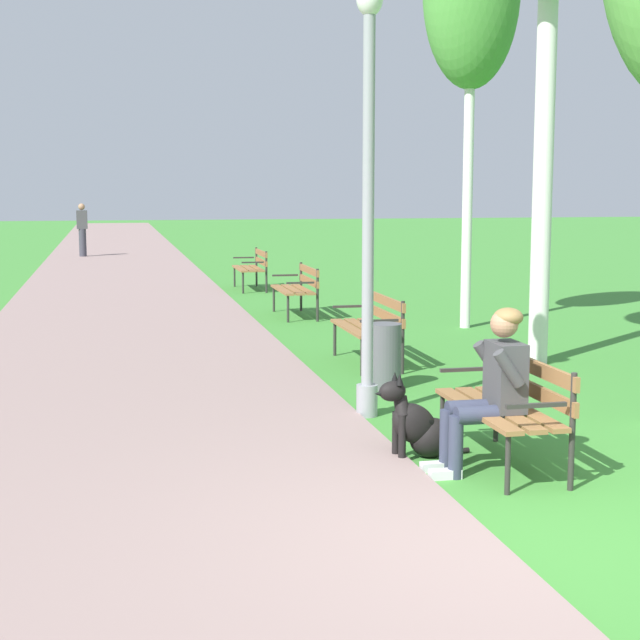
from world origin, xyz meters
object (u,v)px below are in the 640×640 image
object	(u,v)px
lamp_post_near	(368,196)
pedestrian_distant	(82,230)
litter_bin	(385,356)
park_bench_near	(510,400)
park_bench_far	(298,286)
park_bench_furthest	(253,265)
person_seated_on_near_bench	(492,384)
dog_black	(419,426)
park_bench_mid	(372,323)

from	to	relation	value
lamp_post_near	pedestrian_distant	size ratio (longest dim) A/B	2.40
lamp_post_near	litter_bin	bearing A→B (deg)	66.87
litter_bin	pedestrian_distant	distance (m)	21.12
lamp_post_near	litter_bin	distance (m)	2.14
park_bench_near	lamp_post_near	size ratio (longest dim) A/B	0.38
lamp_post_near	litter_bin	world-z (taller)	lamp_post_near
park_bench_far	park_bench_furthest	xyz separation A→B (m)	(-0.13, 4.39, 0.00)
person_seated_on_near_bench	pedestrian_distant	bearing A→B (deg)	98.54
dog_black	lamp_post_near	distance (m)	2.33
park_bench_furthest	pedestrian_distant	xyz separation A→B (m)	(-3.73, 10.44, 0.33)
park_bench_furthest	litter_bin	xyz separation A→B (m)	(-0.07, -10.35, -0.16)
park_bench_mid	lamp_post_near	bearing A→B (deg)	-106.02
park_bench_near	litter_bin	world-z (taller)	park_bench_near
park_bench_mid	park_bench_far	distance (m)	4.55
dog_black	litter_bin	world-z (taller)	dog_black
park_bench_near	person_seated_on_near_bench	xyz separation A→B (m)	(-0.21, -0.14, 0.17)
dog_black	pedestrian_distant	bearing A→B (deg)	97.73
park_bench_near	pedestrian_distant	world-z (taller)	pedestrian_distant
park_bench_far	pedestrian_distant	bearing A→B (deg)	104.62
litter_bin	pedestrian_distant	xyz separation A→B (m)	(-3.66, 20.79, 0.49)
park_bench_furthest	pedestrian_distant	size ratio (longest dim) A/B	0.91
park_bench_furthest	dog_black	distance (m)	13.05
park_bench_mid	person_seated_on_near_bench	bearing A→B (deg)	-93.83
park_bench_far	lamp_post_near	distance (m)	7.36
park_bench_furthest	park_bench_near	bearing A→B (deg)	-89.71
park_bench_far	park_bench_furthest	distance (m)	4.39
dog_black	litter_bin	distance (m)	2.72
pedestrian_distant	person_seated_on_near_bench	bearing A→B (deg)	-81.46
park_bench_mid	park_bench_far	size ratio (longest dim) A/B	1.00
park_bench_furthest	litter_bin	size ratio (longest dim) A/B	2.14
dog_black	park_bench_near	bearing A→B (deg)	-27.88
pedestrian_distant	park_bench_furthest	bearing A→B (deg)	-70.31
park_bench_mid	dog_black	bearing A→B (deg)	-99.91
park_bench_furthest	lamp_post_near	world-z (taller)	lamp_post_near
park_bench_mid	park_bench_far	bearing A→B (deg)	90.42
litter_bin	dog_black	bearing A→B (deg)	-100.09
park_bench_far	pedestrian_distant	xyz separation A→B (m)	(-3.87, 14.83, 0.33)
litter_bin	person_seated_on_near_bench	bearing A→B (deg)	-91.22
park_bench_near	park_bench_furthest	distance (m)	13.36
park_bench_near	litter_bin	bearing A→B (deg)	92.67
litter_bin	park_bench_mid	bearing A→B (deg)	80.41
park_bench_near	dog_black	xyz separation A→B (m)	(-0.62, 0.33, -0.25)
park_bench_furthest	person_seated_on_near_bench	size ratio (longest dim) A/B	1.20
person_seated_on_near_bench	lamp_post_near	bearing A→B (deg)	102.81
litter_bin	lamp_post_near	bearing A→B (deg)	-113.13
park_bench_mid	litter_bin	size ratio (longest dim) A/B	2.14
park_bench_near	pedestrian_distant	xyz separation A→B (m)	(-3.80, 23.80, 0.33)
park_bench_near	litter_bin	size ratio (longest dim) A/B	2.14
lamp_post_near	litter_bin	size ratio (longest dim) A/B	5.67
person_seated_on_near_bench	dog_black	size ratio (longest dim) A/B	1.50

